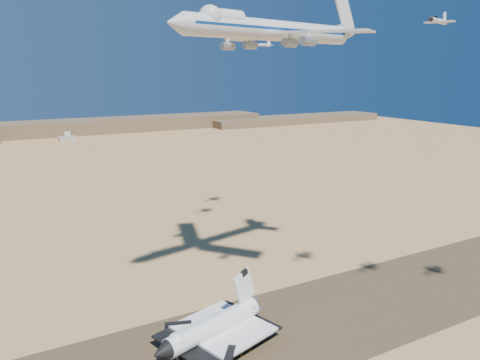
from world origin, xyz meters
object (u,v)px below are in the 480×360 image
crew_b (242,355)px  shuttle (213,329)px  crew_a (250,350)px  crew_c (257,342)px  chase_jet_d (257,36)px  carrier_747 (268,30)px  chase_jet_a (438,21)px  chase_jet_e (261,45)px

crew_b → shuttle: bearing=10.9°
crew_a → crew_b: (-3.21, -0.79, -0.03)m
crew_c → chase_jet_d: (42.62, 72.79, 95.62)m
carrier_747 → chase_jet_a: 51.13m
carrier_747 → chase_jet_d: carrier_747 is taller
crew_c → chase_jet_e: chase_jet_e is taller
carrier_747 → crew_c: carrier_747 is taller
carrier_747 → chase_jet_d: size_ratio=6.12×
crew_b → chase_jet_d: (49.89, 75.89, 95.67)m
chase_jet_d → chase_jet_e: size_ratio=0.93×
crew_b → chase_jet_e: size_ratio=0.11×
shuttle → crew_c: bearing=-45.9°
crew_a → crew_b: 3.31m
carrier_747 → crew_a: carrier_747 is taller
shuttle → crew_a: shuttle is taller
crew_b → chase_jet_a: size_ratio=0.11×
chase_jet_a → shuttle: bearing=141.7°
crew_b → carrier_747: bearing=-56.4°
chase_jet_d → chase_jet_a: bearing=-91.4°
carrier_747 → crew_a: size_ratio=51.42×
crew_c → chase_jet_e: size_ratio=0.11×
crew_b → chase_jet_a: 112.17m
crew_b → crew_c: crew_c is taller
crew_b → chase_jet_e: bearing=-48.3°
shuttle → chase_jet_e: bearing=34.7°
chase_jet_d → chase_jet_e: chase_jet_d is taller
carrier_747 → shuttle: bearing=-159.8°
chase_jet_a → chase_jet_d: size_ratio=1.07×
crew_b → crew_a: bearing=-90.7°
carrier_747 → crew_b: (-25.88, -28.80, -93.93)m
crew_b → chase_jet_a: bearing=-114.4°
carrier_747 → crew_a: (-22.67, -28.01, -93.90)m
shuttle → chase_jet_e: chase_jet_e is taller
shuttle → chase_jet_a: bearing=-34.2°
crew_c → chase_jet_e: bearing=-80.7°
crew_a → chase_jet_d: size_ratio=0.12×
crew_b → crew_c: size_ratio=0.93×
carrier_747 → crew_c: 99.09m
crew_b → chase_jet_a: (58.79, -10.31, 94.97)m
shuttle → carrier_747: 96.21m
chase_jet_e → chase_jet_d: bearing=-142.1°
shuttle → carrier_747: (30.50, 19.06, 89.24)m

